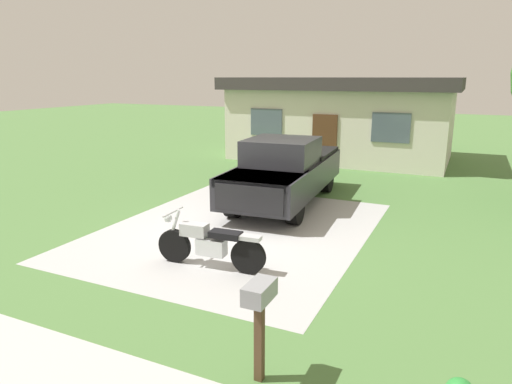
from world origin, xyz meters
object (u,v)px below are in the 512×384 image
Objects in this scene: mailbox at (259,305)px; neighbor_house at (342,117)px; motorcycle at (209,244)px; pickup_truck at (286,170)px.

neighbor_house reaches higher than mailbox.
neighbor_house is (-3.21, 15.67, 0.81)m from mailbox.
mailbox is 0.13× the size of neighbor_house.
neighbor_house reaches higher than motorcycle.
neighbor_house is at bearing 101.57° from mailbox.
mailbox is at bearing -78.43° from neighbor_house.
motorcycle is at bearing -85.35° from pickup_truck.
pickup_truck is 4.56× the size of mailbox.
mailbox is (2.65, -7.60, 0.03)m from pickup_truck.
mailbox is 16.02m from neighbor_house.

